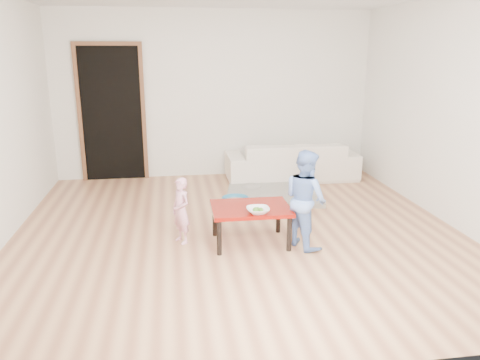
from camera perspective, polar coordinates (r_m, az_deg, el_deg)
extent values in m
cube|color=#A26645|center=(5.40, -0.32, -6.09)|extent=(5.00, 5.00, 0.01)
cube|color=white|center=(7.53, -3.09, 10.32)|extent=(5.00, 0.02, 2.60)
cube|color=white|center=(5.95, 24.46, 7.53)|extent=(0.02, 5.00, 2.60)
imported|color=white|center=(7.45, 6.29, 2.38)|extent=(2.05, 0.81, 0.60)
cube|color=orange|center=(7.17, 3.22, 3.18)|extent=(0.48, 0.43, 0.12)
imported|color=white|center=(4.71, 2.21, -3.72)|extent=(0.23, 0.23, 0.06)
imported|color=pink|center=(4.98, -7.20, -3.72)|extent=(0.28, 0.31, 0.71)
imported|color=#6B96F9|center=(4.86, 7.98, -2.28)|extent=(0.55, 0.61, 1.03)
imported|color=teal|center=(6.19, -0.57, -2.64)|extent=(0.36, 0.36, 0.11)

